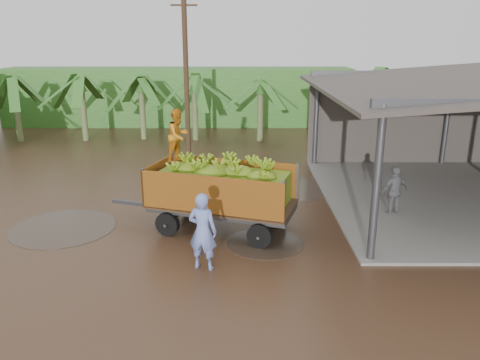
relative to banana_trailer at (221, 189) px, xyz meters
name	(u,v)px	position (x,y,z in m)	size (l,w,h in m)	color
ground	(180,210)	(-1.43, 1.65, -1.27)	(100.00, 100.00, 0.00)	black
hedge_north	(178,96)	(-3.43, 17.65, 0.53)	(22.00, 3.00, 3.60)	#2D661E
banana_trailer	(221,189)	(0.00, 0.00, 0.00)	(5.80, 3.16, 3.49)	#B06619
man_blue	(203,231)	(-0.35, -2.44, -0.29)	(0.71, 0.47, 1.95)	#6C7FC6
man_grey	(394,191)	(5.41, 1.11, -0.45)	(0.96, 0.40, 1.64)	slate
utility_pole	(186,76)	(-1.96, 9.38, 2.48)	(1.20, 0.24, 7.39)	#47301E
banana_plants	(60,123)	(-7.37, 7.54, 0.58)	(25.46, 20.19, 4.17)	#2D661E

